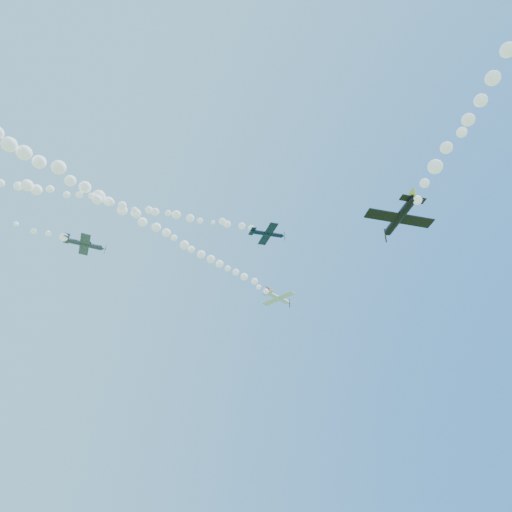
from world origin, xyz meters
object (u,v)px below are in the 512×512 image
plane_white (278,298)px  plane_navy (268,234)px  plane_grey (84,244)px  plane_black (399,217)px

plane_white → plane_navy: size_ratio=1.19×
plane_white → plane_grey: size_ratio=1.26×
plane_grey → plane_black: size_ratio=0.86×
plane_black → plane_grey: bearing=59.9°
plane_grey → plane_black: plane_grey is taller
plane_navy → plane_black: (0.92, -25.67, -15.65)m
plane_white → plane_navy: bearing=-143.7°
plane_white → plane_black: bearing=-122.1°
plane_navy → plane_grey: 30.11m
plane_white → plane_grey: bearing=177.4°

